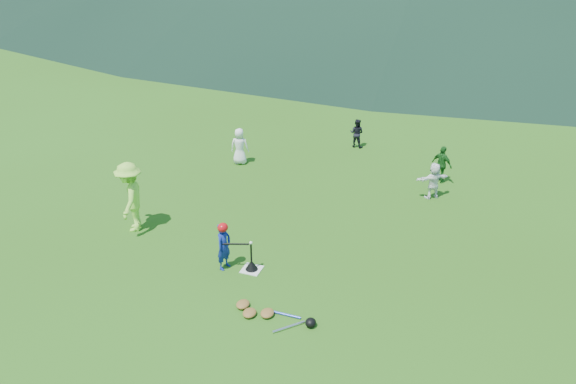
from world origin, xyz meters
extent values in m
plane|color=#2A5513|center=(0.00, 0.00, 0.00)|extent=(120.00, 120.00, 0.00)
cube|color=silver|center=(0.00, 0.00, 0.01)|extent=(0.45, 0.45, 0.02)
sphere|color=white|center=(0.00, 0.00, 0.74)|extent=(0.08, 0.08, 0.08)
imported|color=navy|center=(-0.63, -0.13, 0.58)|extent=(0.36, 0.47, 1.16)
imported|color=#A2EE46|center=(-3.71, 0.74, 0.94)|extent=(1.11, 1.39, 1.89)
imported|color=white|center=(-2.92, 5.81, 0.62)|extent=(0.67, 0.51, 1.23)
imported|color=black|center=(0.39, 8.66, 0.53)|extent=(0.55, 0.45, 1.05)
imported|color=#1A581C|center=(3.60, 6.57, 0.60)|extent=(0.75, 0.59, 1.19)
imported|color=white|center=(3.50, 5.36, 0.55)|extent=(1.02, 0.87, 1.10)
cone|color=black|center=(0.00, 0.00, 0.11)|extent=(0.30, 0.30, 0.18)
cylinder|color=black|center=(0.00, 0.00, 0.45)|extent=(0.04, 0.04, 0.50)
ellipsoid|color=#B70C11|center=(-0.63, -0.13, 1.08)|extent=(0.24, 0.26, 0.22)
cylinder|color=black|center=(-0.33, -0.12, 0.70)|extent=(0.61, 0.21, 0.07)
ellipsoid|color=olive|center=(0.63, -1.58, 0.06)|extent=(0.28, 0.34, 0.13)
ellipsoid|color=olive|center=(0.98, -1.46, 0.06)|extent=(0.28, 0.34, 0.13)
ellipsoid|color=olive|center=(0.38, -1.36, 0.06)|extent=(0.28, 0.34, 0.13)
cylinder|color=silver|center=(1.53, -1.68, 0.03)|extent=(0.53, 0.56, 0.06)
cylinder|color=#263FA5|center=(1.33, -1.33, 0.03)|extent=(0.68, 0.06, 0.05)
ellipsoid|color=black|center=(1.93, -1.48, 0.09)|extent=(0.22, 0.24, 0.19)
cube|color=gray|center=(0.00, 28.00, 0.60)|extent=(70.00, 0.03, 1.20)
cube|color=yellow|center=(0.00, 28.00, 1.24)|extent=(70.00, 0.08, 0.08)
cylinder|color=gray|center=(-35.00, 28.00, 0.60)|extent=(0.07, 0.07, 1.30)
cylinder|color=gray|center=(0.00, 28.00, 0.60)|extent=(0.07, 0.07, 1.30)
cylinder|color=#382314|center=(-17.60, 32.00, 1.59)|extent=(0.56, 0.56, 3.18)
cylinder|color=#382314|center=(-3.20, 32.00, 1.61)|extent=(0.56, 0.56, 3.22)
cylinder|color=#382314|center=(1.60, 33.50, 1.91)|extent=(0.56, 0.56, 3.81)
cylinder|color=#382314|center=(6.40, 35.00, 2.20)|extent=(0.56, 0.56, 4.41)
camera|label=1|loc=(4.59, -10.13, 7.38)|focal=35.00mm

